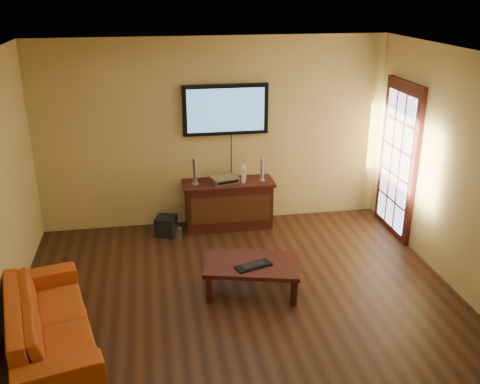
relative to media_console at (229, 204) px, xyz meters
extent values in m
plane|color=black|center=(-0.16, -2.24, -0.35)|extent=(5.00, 5.00, 0.00)
plane|color=tan|center=(-0.16, 0.26, 1.00)|extent=(5.00, 0.00, 5.00)
plane|color=tan|center=(2.34, -2.24, 1.00)|extent=(0.00, 5.00, 5.00)
plane|color=white|center=(-0.16, -2.24, 2.35)|extent=(5.00, 5.00, 0.00)
cube|color=black|center=(2.30, -0.54, 0.70)|extent=(0.06, 1.02, 2.22)
cube|color=white|center=(2.26, -0.54, 0.70)|extent=(0.01, 0.79, 1.89)
cube|color=black|center=(0.00, 0.01, -0.02)|extent=(1.23, 0.46, 0.65)
cube|color=black|center=(0.00, -0.23, 0.01)|extent=(1.13, 0.02, 0.39)
cube|color=black|center=(0.00, 0.01, 0.32)|extent=(1.31, 0.50, 0.04)
cube|color=black|center=(0.00, 0.21, 1.35)|extent=(1.21, 0.07, 0.72)
cube|color=teal|center=(0.00, 0.17, 1.35)|extent=(1.09, 0.01, 0.61)
cube|color=black|center=(0.00, -1.83, 0.00)|extent=(1.20, 0.89, 0.05)
cube|color=black|center=(-0.53, -1.96, -0.19)|extent=(0.06, 0.06, 0.32)
cube|color=black|center=(0.39, -2.20, -0.19)|extent=(0.06, 0.06, 0.32)
cube|color=black|center=(-0.40, -1.45, -0.19)|extent=(0.06, 0.06, 0.32)
cube|color=black|center=(0.52, -1.69, -0.19)|extent=(0.06, 0.06, 0.32)
imported|color=#BD4B15|center=(-2.15, -2.47, 0.02)|extent=(1.00, 1.99, 0.75)
cylinder|color=silver|center=(-0.48, -0.01, 0.35)|extent=(0.10, 0.10, 0.02)
cylinder|color=silver|center=(-0.48, -0.01, 0.54)|extent=(0.06, 0.06, 0.37)
cylinder|color=silver|center=(0.49, -0.02, 0.35)|extent=(0.09, 0.09, 0.01)
cylinder|color=silver|center=(0.49, -0.02, 0.51)|extent=(0.05, 0.05, 0.31)
cube|color=silver|center=(-0.06, 0.00, 0.39)|extent=(0.42, 0.35, 0.08)
cube|color=white|center=(0.23, -0.01, 0.46)|extent=(0.09, 0.17, 0.23)
cube|color=black|center=(-0.92, -0.13, -0.21)|extent=(0.34, 0.34, 0.27)
cylinder|color=white|center=(-0.75, -0.37, -0.25)|extent=(0.08, 0.08, 0.20)
sphere|color=white|center=(-0.75, -0.37, -0.15)|extent=(0.04, 0.04, 0.04)
cube|color=black|center=(-0.01, -1.91, 0.03)|extent=(0.45, 0.28, 0.02)
cube|color=black|center=(-0.01, -1.91, 0.04)|extent=(0.29, 0.19, 0.01)
camera|label=1|loc=(-1.07, -7.10, 2.99)|focal=40.00mm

